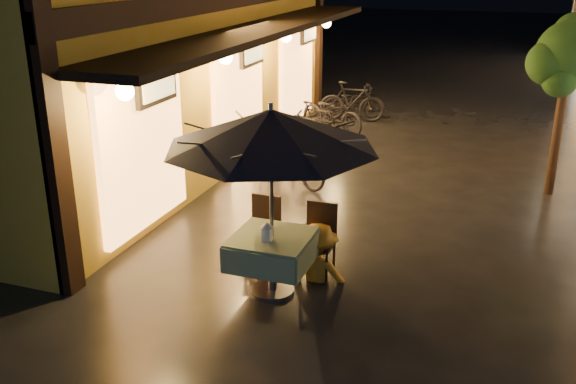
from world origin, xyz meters
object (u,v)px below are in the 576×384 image
at_px(patio_umbrella, 271,129).
at_px(bicycle_0, 291,162).
at_px(person_yellow, 318,226).
at_px(table_lantern, 267,231).
at_px(person_orange, 262,224).
at_px(cafe_table, 272,250).

height_order(patio_umbrella, bicycle_0, patio_umbrella).
bearing_deg(person_yellow, table_lantern, 54.99).
height_order(table_lantern, person_orange, person_orange).
xyz_separation_m(table_lantern, person_orange, (-0.35, 0.68, -0.23)).
bearing_deg(cafe_table, patio_umbrella, 0.00).
bearing_deg(bicycle_0, person_yellow, -132.73).
height_order(patio_umbrella, person_yellow, patio_umbrella).
xyz_separation_m(patio_umbrella, bicycle_0, (-1.13, 3.93, -1.71)).
distance_m(person_orange, person_yellow, 0.78).
bearing_deg(patio_umbrella, person_orange, 123.69).
height_order(person_yellow, bicycle_0, person_yellow).
height_order(patio_umbrella, person_orange, patio_umbrella).
bearing_deg(person_orange, person_yellow, 167.27).
xyz_separation_m(cafe_table, person_yellow, (0.43, 0.57, 0.15)).
xyz_separation_m(cafe_table, patio_umbrella, (0.00, 0.00, 1.56)).
relative_size(person_orange, bicycle_0, 0.83).
bearing_deg(table_lantern, person_yellow, 59.35).
xyz_separation_m(cafe_table, table_lantern, (0.00, -0.16, 0.33)).
relative_size(patio_umbrella, bicycle_0, 1.57).
height_order(person_orange, person_yellow, person_yellow).
bearing_deg(bicycle_0, cafe_table, -141.62).
distance_m(patio_umbrella, bicycle_0, 4.43).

